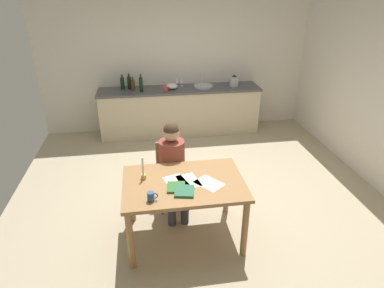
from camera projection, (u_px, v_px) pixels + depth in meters
name	position (u px, v px, depth m)	size (l,w,h in m)	color
ground_plane	(200.00, 196.00, 4.65)	(5.20, 5.20, 0.04)	tan
wall_back	(177.00, 63.00, 6.39)	(5.20, 0.12, 2.60)	silver
kitchen_counter	(180.00, 111.00, 6.44)	(3.06, 0.64, 0.90)	beige
dining_table	(184.00, 190.00, 3.62)	(1.31, 0.90, 0.74)	#9E7042
chair_at_table	(172.00, 172.00, 4.29)	(0.42, 0.42, 0.85)	#9E7042
person_seated	(173.00, 163.00, 4.08)	(0.34, 0.60, 1.19)	brown
coffee_mug	(151.00, 196.00, 3.24)	(0.11, 0.07, 0.10)	#33598C
candlestick	(143.00, 173.00, 3.60)	(0.06, 0.06, 0.26)	gold
book_magazine	(176.00, 187.00, 3.46)	(0.19, 0.20, 0.02)	#336C30
book_cookery	(185.00, 191.00, 3.39)	(0.20, 0.21, 0.03)	#2E674B
paper_letter	(209.00, 183.00, 3.55)	(0.21, 0.30, 0.00)	white
paper_bill	(189.00, 181.00, 3.59)	(0.21, 0.30, 0.00)	white
paper_envelope	(176.00, 182.00, 3.57)	(0.21, 0.30, 0.00)	white
sink_unit	(203.00, 86.00, 6.30)	(0.36, 0.36, 0.24)	#B2B7BC
bottle_oil	(122.00, 83.00, 6.13)	(0.07, 0.07, 0.28)	black
bottle_vinegar	(129.00, 83.00, 6.15)	(0.08, 0.08, 0.29)	black
bottle_wine_red	(133.00, 85.00, 6.08)	(0.07, 0.07, 0.24)	#593319
bottle_sauce	(141.00, 84.00, 6.01)	(0.07, 0.07, 0.32)	black
mixing_bowl	(172.00, 86.00, 6.19)	(0.22, 0.22, 0.10)	white
stovetop_kettle	(234.00, 81.00, 6.35)	(0.18, 0.18, 0.22)	#B7BABF
wine_glass_near_sink	(182.00, 80.00, 6.34)	(0.07, 0.07, 0.15)	silver
wine_glass_by_kettle	(177.00, 81.00, 6.33)	(0.07, 0.07, 0.15)	silver
teacup_on_counter	(165.00, 89.00, 6.05)	(0.12, 0.09, 0.09)	#D84C3F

